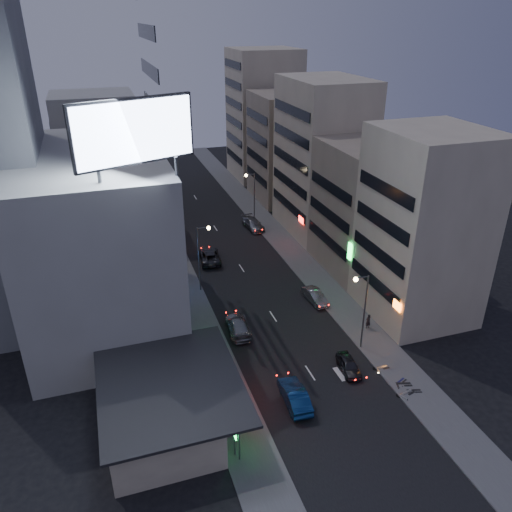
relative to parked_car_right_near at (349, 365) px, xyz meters
name	(u,v)px	position (x,y,z in m)	size (l,w,h in m)	color
ground	(329,402)	(-3.47, -3.20, -0.64)	(180.00, 180.00, 0.00)	black
sidewalk_left	(175,263)	(-11.47, 26.80, -0.58)	(4.00, 120.00, 0.12)	#4C4C4F
sidewalk_right	(288,247)	(4.53, 26.80, -0.58)	(4.00, 120.00, 0.12)	#4C4C4F
food_court	(160,404)	(-17.37, -1.20, 1.34)	(11.00, 13.00, 3.88)	beige
white_building	(98,240)	(-20.47, 16.80, 8.36)	(14.00, 24.00, 18.00)	#A5A5A0
shophouse_near	(423,227)	(11.53, 7.30, 9.36)	(10.00, 11.00, 20.00)	beige
shophouse_mid	(369,207)	(12.03, 18.80, 7.36)	(11.00, 12.00, 16.00)	tan
shophouse_far	(323,158)	(11.53, 31.80, 10.36)	(10.00, 14.00, 22.00)	beige
far_left_a	(101,165)	(-18.97, 41.80, 9.36)	(11.00, 10.00, 20.00)	#A5A5A0
far_left_b	(96,159)	(-19.47, 54.80, 6.86)	(12.00, 10.00, 15.00)	slate
far_right_a	(287,147)	(12.03, 46.80, 8.36)	(11.00, 12.00, 18.00)	tan
far_right_b	(264,115)	(12.53, 60.80, 11.36)	(12.00, 12.00, 24.00)	beige
billboard	(135,132)	(-16.46, 6.78, 21.02)	(9.52, 3.75, 6.20)	#595B60
street_lamp_right_near	(362,302)	(2.43, 2.80, 4.72)	(1.60, 0.44, 8.02)	#595B60
street_lamp_left	(202,249)	(-9.38, 18.80, 4.72)	(1.60, 0.44, 8.02)	#595B60
street_lamp_right_far	(252,191)	(2.43, 36.80, 4.72)	(1.60, 0.44, 8.02)	#595B60
parked_car_right_near	(349,365)	(0.00, 0.00, 0.00)	(1.52, 3.78, 1.29)	#2A2A2F
parked_car_right_mid	(315,296)	(2.13, 12.26, 0.05)	(1.47, 4.21, 1.39)	gray
parked_car_left	(210,256)	(-6.90, 26.05, 0.12)	(2.53, 5.49, 1.53)	#2A2B30
parked_car_right_far	(253,224)	(1.99, 34.88, 0.13)	(2.16, 5.31, 1.54)	gray
road_car_blue	(295,395)	(-6.34, -2.38, 0.17)	(1.72, 4.93, 1.63)	navy
road_car_silver	(238,326)	(-7.93, 9.21, 0.12)	(2.13, 5.24, 1.52)	gray
person	(368,321)	(5.11, 5.50, 0.30)	(0.60, 0.39, 1.65)	black
scooter_black_a	(421,384)	(4.78, -4.33, 0.02)	(1.79, 0.60, 1.10)	black
scooter_silver_a	(411,383)	(3.94, -4.04, 0.09)	(2.02, 0.67, 1.23)	#B2B6BB
scooter_blue	(403,373)	(4.18, -2.52, -0.02)	(1.65, 0.55, 1.01)	navy
scooter_black_b	(411,377)	(4.46, -3.29, 0.08)	(1.97, 0.66, 1.20)	black
scooter_silver_b	(387,360)	(3.75, -0.52, 0.03)	(1.80, 0.60, 1.10)	#A7ABAF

